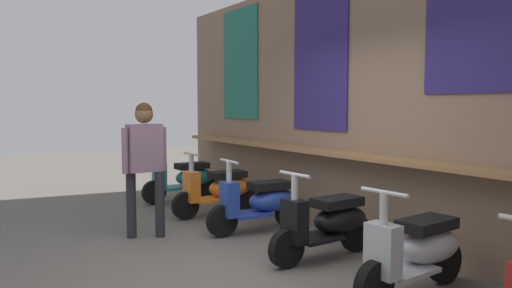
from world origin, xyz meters
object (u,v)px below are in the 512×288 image
shopper_browsing (145,155)px  scooter_silver (418,250)px  scooter_black (329,222)px  scooter_orange (221,189)px  scooter_blue (262,202)px  scooter_teal (186,178)px

shopper_browsing → scooter_silver: bearing=-157.6°
scooter_black → shopper_browsing: size_ratio=0.83×
scooter_orange → scooter_silver: bearing=88.8°
scooter_blue → scooter_black: (1.32, 0.00, 0.00)m
scooter_blue → shopper_browsing: 1.62m
scooter_teal → scooter_orange: (1.27, -0.00, 0.00)m
scooter_teal → scooter_silver: bearing=89.3°
scooter_teal → scooter_black: 3.74m
scooter_black → shopper_browsing: (-1.86, -1.39, 0.65)m
scooter_teal → scooter_blue: 2.42m
scooter_black → shopper_browsing: shopper_browsing is taller
scooter_black → scooter_blue: bearing=-92.6°
scooter_orange → scooter_black: size_ratio=1.00×
scooter_black → shopper_browsing: 2.41m
scooter_black → scooter_orange: bearing=-92.6°
scooter_teal → scooter_black: bearing=89.3°
scooter_silver → scooter_teal: bearing=-94.6°
scooter_black → scooter_silver: same height
scooter_black → shopper_browsing: bearing=-55.8°
scooter_teal → scooter_blue: size_ratio=1.00×
scooter_blue → scooter_silver: bearing=93.0°
scooter_silver → shopper_browsing: size_ratio=0.84×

